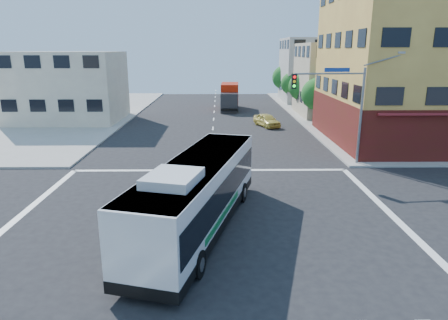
{
  "coord_description": "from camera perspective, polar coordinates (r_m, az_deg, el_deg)",
  "views": [
    {
      "loc": [
        0.65,
        -17.37,
        8.17
      ],
      "look_at": [
        0.92,
        3.82,
        2.31
      ],
      "focal_mm": 32.0,
      "sensor_mm": 36.0,
      "label": 1
    }
  ],
  "objects": [
    {
      "name": "ground",
      "position": [
        19.2,
        -2.65,
        -9.75
      ],
      "size": [
        120.0,
        120.0,
        0.0
      ],
      "primitive_type": "plane",
      "color": "black",
      "rests_on": "ground"
    },
    {
      "name": "street_tree_b",
      "position": [
        54.65,
        11.34,
        10.51
      ],
      "size": [
        3.8,
        3.8,
        5.79
      ],
      "color": "#3A2215",
      "rests_on": "ground"
    },
    {
      "name": "street_tree_d",
      "position": [
        70.33,
        8.65,
        11.77
      ],
      "size": [
        4.0,
        4.0,
        6.03
      ],
      "color": "#3A2215",
      "rests_on": "ground"
    },
    {
      "name": "building_east_near",
      "position": [
        54.01,
        17.18,
        10.88
      ],
      "size": [
        12.06,
        10.06,
        9.0
      ],
      "color": "#B6A98B",
      "rests_on": "ground"
    },
    {
      "name": "signal_mast_ne",
      "position": [
        29.4,
        16.11,
        8.62
      ],
      "size": [
        7.91,
        1.13,
        8.07
      ],
      "color": "slate",
      "rests_on": "ground"
    },
    {
      "name": "box_truck",
      "position": [
        57.01,
        0.82,
        8.96
      ],
      "size": [
        2.69,
        8.07,
        3.59
      ],
      "rotation": [
        0.0,
        0.0,
        -0.04
      ],
      "color": "#26262A",
      "rests_on": "ground"
    },
    {
      "name": "building_west",
      "position": [
        50.71,
        -21.45,
        9.68
      ],
      "size": [
        12.06,
        10.06,
        8.0
      ],
      "color": "beige",
      "rests_on": "ground"
    },
    {
      "name": "street_tree_c",
      "position": [
        62.49,
        9.81,
        10.9
      ],
      "size": [
        3.4,
        3.4,
        5.29
      ],
      "color": "#3A2215",
      "rests_on": "ground"
    },
    {
      "name": "parked_car",
      "position": [
        44.45,
        6.14,
        5.68
      ],
      "size": [
        3.02,
        4.44,
        1.4
      ],
      "primitive_type": "imported",
      "rotation": [
        0.0,
        0.0,
        0.37
      ],
      "color": "#D2BE50",
      "rests_on": "ground"
    },
    {
      "name": "corner_building_ne",
      "position": [
        40.79,
        28.06,
        10.47
      ],
      "size": [
        18.1,
        15.44,
        14.0
      ],
      "color": "gold",
      "rests_on": "ground"
    },
    {
      "name": "transit_bus",
      "position": [
        18.47,
        -3.65,
        -4.75
      ],
      "size": [
        5.8,
        12.72,
        3.69
      ],
      "rotation": [
        0.0,
        0.0,
        -0.26
      ],
      "color": "black",
      "rests_on": "ground"
    },
    {
      "name": "building_east_far",
      "position": [
        67.43,
        13.59,
        12.33
      ],
      "size": [
        12.06,
        10.06,
        10.0
      ],
      "color": "#A6A5A0",
      "rests_on": "ground"
    },
    {
      "name": "street_tree_a",
      "position": [
        46.89,
        13.33,
        9.43
      ],
      "size": [
        3.6,
        3.6,
        5.53
      ],
      "color": "#3A2215",
      "rests_on": "ground"
    }
  ]
}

